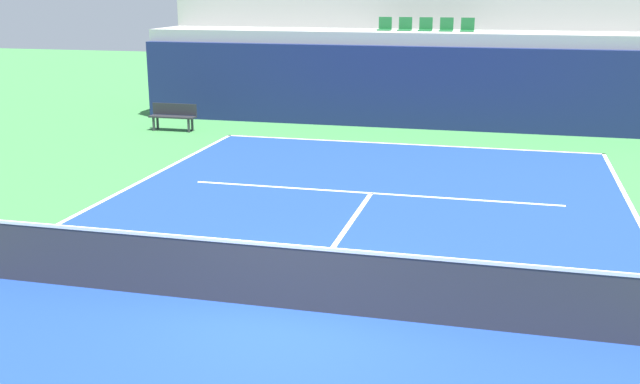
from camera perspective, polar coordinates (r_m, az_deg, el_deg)
ground_plane at (r=10.82m, az=-2.29°, el=-8.89°), size 80.00×80.00×0.00m
court_surface at (r=10.82m, az=-2.29°, el=-8.87°), size 11.00×24.00×0.01m
baseline_far at (r=22.05m, az=6.50°, el=3.62°), size 11.00×0.10×0.00m
service_line_far at (r=16.71m, az=3.89°, el=-0.09°), size 8.26×0.10×0.00m
centre_service_line at (r=13.71m, az=1.48°, el=-3.53°), size 0.10×6.40×0.00m
back_wall at (r=24.47m, az=7.46°, el=7.82°), size 18.76×0.30×2.62m
stands_tier_lower at (r=25.78m, az=7.84°, el=8.64°), size 18.76×2.40×3.02m
stands_tier_upper at (r=28.10m, az=8.45°, el=10.23°), size 18.76×2.40×4.07m
seating_row_lower at (r=25.74m, az=8.00°, el=12.28°), size 3.17×0.44×0.44m
tennis_net at (r=10.63m, az=-2.32°, el=-6.39°), size 11.08×0.08×1.07m
player_bench at (r=24.48m, az=-11.05°, el=5.77°), size 1.50×0.40×0.85m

